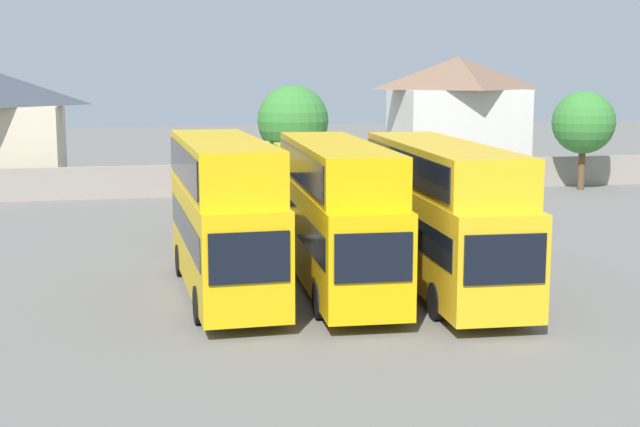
# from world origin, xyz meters

# --- Properties ---
(ground) EXTENTS (140.00, 140.00, 0.00)m
(ground) POSITION_xyz_m (0.00, 18.00, 0.00)
(ground) COLOR slate
(depot_boundary_wall) EXTENTS (56.00, 0.50, 1.80)m
(depot_boundary_wall) POSITION_xyz_m (0.00, 23.63, 0.90)
(depot_boundary_wall) COLOR gray
(depot_boundary_wall) RESTS_ON ground
(bus_1) EXTENTS (2.79, 10.24, 4.99)m
(bus_1) POSITION_xyz_m (-3.67, 0.47, 2.81)
(bus_1) COLOR gold
(bus_1) RESTS_ON ground
(bus_2) EXTENTS (2.95, 11.11, 4.81)m
(bus_2) POSITION_xyz_m (0.01, 0.45, 2.71)
(bus_2) COLOR #E5AF0B
(bus_2) RESTS_ON ground
(bus_3) EXTENTS (3.17, 11.82, 4.78)m
(bus_3) POSITION_xyz_m (3.39, -0.13, 2.70)
(bus_3) COLOR gold
(bus_3) RESTS_ON ground
(bus_4) EXTENTS (3.32, 10.87, 3.45)m
(bus_4) POSITION_xyz_m (-1.04, 13.90, 1.97)
(bus_4) COLOR #E9B012
(bus_4) RESTS_ON ground
(bus_5) EXTENTS (3.14, 12.13, 3.32)m
(bus_5) POSITION_xyz_m (1.85, 13.59, 1.90)
(bus_5) COLOR gold
(bus_5) RESTS_ON ground
(house_terrace_centre) EXTENTS (8.68, 6.59, 8.02)m
(house_terrace_centre) POSITION_xyz_m (15.43, 30.84, 4.09)
(house_terrace_centre) COLOR silver
(house_terrace_centre) RESTS_ON ground
(tree_left_of_lot) EXTENTS (4.32, 4.32, 6.24)m
(tree_left_of_lot) POSITION_xyz_m (3.19, 26.13, 4.07)
(tree_left_of_lot) COLOR brown
(tree_left_of_lot) RESTS_ON ground
(tree_behind_wall) EXTENTS (3.72, 3.72, 5.90)m
(tree_behind_wall) POSITION_xyz_m (19.93, 21.63, 4.01)
(tree_behind_wall) COLOR brown
(tree_behind_wall) RESTS_ON ground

